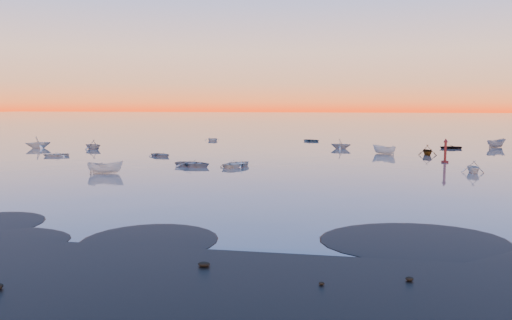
% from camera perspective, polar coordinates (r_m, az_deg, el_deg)
% --- Properties ---
extents(ground, '(600.00, 600.00, 0.00)m').
position_cam_1_polar(ground, '(129.35, 5.84, 2.94)').
color(ground, '#675B55').
rests_on(ground, ground).
extents(mud_lobes, '(140.00, 6.00, 0.07)m').
position_cam_1_polar(mud_lobes, '(30.44, -8.75, -8.84)').
color(mud_lobes, black).
rests_on(mud_lobes, ground).
extents(moored_fleet, '(124.00, 58.00, 1.20)m').
position_cam_1_polar(moored_fleet, '(82.70, 3.40, 0.95)').
color(moored_fleet, beige).
rests_on(moored_fleet, ground).
extents(boat_near_left, '(3.20, 4.00, 0.93)m').
position_cam_1_polar(boat_near_left, '(76.66, -10.79, 0.40)').
color(boat_near_left, gray).
rests_on(boat_near_left, ground).
extents(boat_near_center, '(2.73, 4.39, 1.41)m').
position_cam_1_polar(boat_near_center, '(59.78, -16.82, -1.47)').
color(boat_near_center, beige).
rests_on(boat_near_center, ground).
extents(boat_near_right, '(3.27, 1.55, 1.13)m').
position_cam_1_polar(boat_near_right, '(62.89, 23.57, -1.36)').
color(boat_near_right, beige).
rests_on(boat_near_right, ground).
extents(channel_marker, '(0.95, 0.95, 3.38)m').
position_cam_1_polar(channel_marker, '(72.32, 20.82, 0.79)').
color(channel_marker, '#4D1110').
rests_on(channel_marker, ground).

